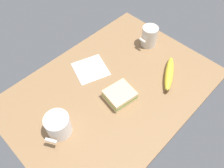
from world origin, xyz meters
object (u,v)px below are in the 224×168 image
Objects in this scene: banana at (169,74)px; paper_napkin at (91,69)px; sandwich_main at (120,95)px; coffee_mug_black at (149,36)px; coffee_mug_milky at (58,125)px.

paper_napkin is at bearing 127.87° from banana.
sandwich_main reaches higher than banana.
coffee_mug_black is at bearing 19.82° from sandwich_main.
coffee_mug_milky reaches higher than banana.
paper_napkin is (-31.84, 8.29, -5.14)cm from coffee_mug_black.
coffee_mug_black reaches higher than paper_napkin.
banana is (-9.95, -19.86, -3.52)cm from coffee_mug_black.
coffee_mug_milky reaches higher than sandwich_main.
sandwich_main is at bearing -12.30° from coffee_mug_milky.
coffee_mug_black is 0.82× the size of sandwich_main.
coffee_mug_black is 36.40cm from sandwich_main.
paper_napkin is at bearing 83.66° from sandwich_main.
banana is (24.17, -7.56, -0.43)cm from sandwich_main.
coffee_mug_milky is 0.81× the size of paper_napkin.
coffee_mug_milky is 0.60× the size of banana.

